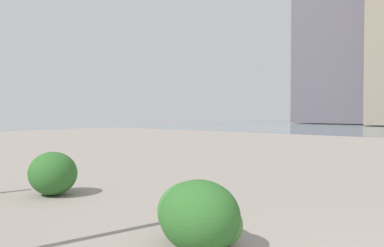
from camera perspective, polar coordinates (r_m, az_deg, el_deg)
name	(u,v)px	position (r m, az deg, el deg)	size (l,w,h in m)	color
building_annex	(347,29)	(71.61, 22.27, 13.04)	(15.40, 10.62, 34.18)	#5B5660
bollard_near	(182,215)	(5.22, -1.50, -13.52)	(0.13, 0.13, 0.72)	#232328
shrub_low	(216,224)	(5.09, 3.62, -14.80)	(0.72, 0.64, 0.61)	#477F38
shrub_round	(191,212)	(5.23, -0.09, -13.13)	(0.96, 0.87, 0.82)	#387533
shrub_wide	(199,216)	(4.89, 1.13, -13.67)	(1.06, 0.96, 0.90)	#2D6628
shrub_tall	(53,173)	(8.61, -20.15, -7.04)	(1.08, 0.97, 0.92)	#2D6628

